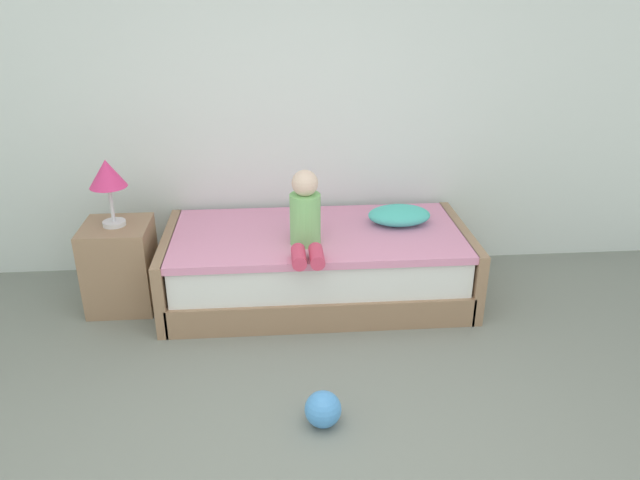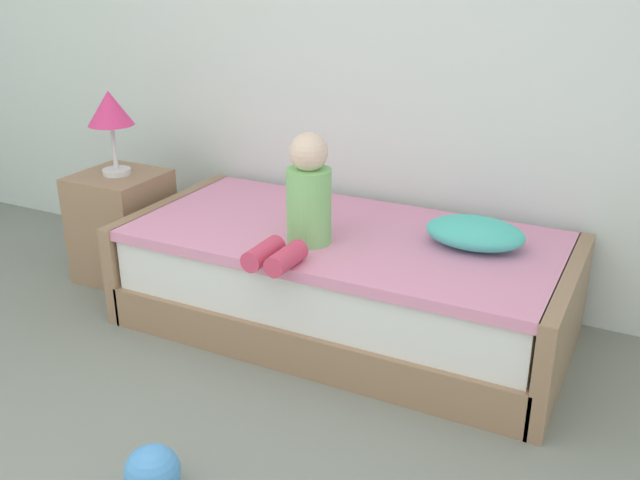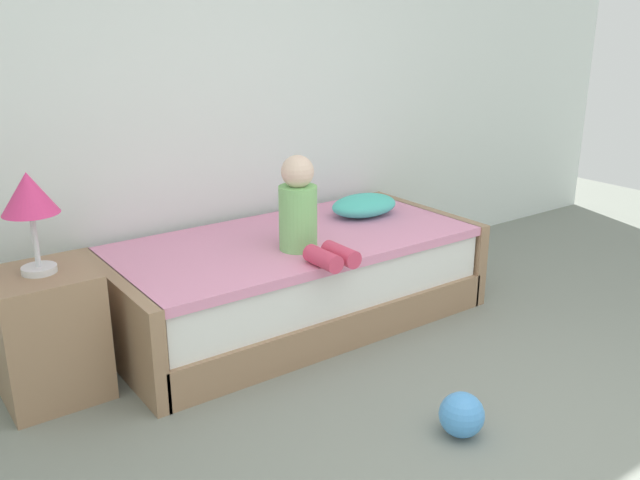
{
  "view_description": "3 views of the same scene",
  "coord_description": "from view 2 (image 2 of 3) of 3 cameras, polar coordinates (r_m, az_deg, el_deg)",
  "views": [
    {
      "loc": [
        -0.19,
        -1.82,
        2.15
      ],
      "look_at": [
        0.09,
        1.75,
        0.55
      ],
      "focal_mm": 34.03,
      "sensor_mm": 36.0,
      "label": 1
    },
    {
      "loc": [
        1.39,
        -0.8,
        1.71
      ],
      "look_at": [
        0.09,
        1.75,
        0.55
      ],
      "focal_mm": 39.87,
      "sensor_mm": 36.0,
      "label": 2
    },
    {
      "loc": [
        -1.88,
        -0.97,
        1.67
      ],
      "look_at": [
        0.09,
        1.75,
        0.55
      ],
      "focal_mm": 37.89,
      "sensor_mm": 36.0,
      "label": 3
    }
  ],
  "objects": [
    {
      "name": "bed",
      "position": [
        3.42,
        1.9,
        -3.31
      ],
      "size": [
        2.11,
        1.0,
        0.5
      ],
      "color": "#997556",
      "rests_on": "ground"
    },
    {
      "name": "pillow",
      "position": [
        3.2,
        12.33,
        0.56
      ],
      "size": [
        0.44,
        0.3,
        0.13
      ],
      "primitive_type": "ellipsoid",
      "color": "#4CCCBC",
      "rests_on": "bed"
    },
    {
      "name": "wall_rear",
      "position": [
        3.68,
        4.98,
        17.94
      ],
      "size": [
        7.2,
        0.1,
        2.9
      ],
      "primitive_type": "cube",
      "color": "silver",
      "rests_on": "ground"
    },
    {
      "name": "toy_ball",
      "position": [
        2.57,
        -13.3,
        -17.67
      ],
      "size": [
        0.19,
        0.19,
        0.19
      ],
      "primitive_type": "sphere",
      "color": "#4C99E5",
      "rests_on": "ground"
    },
    {
      "name": "table_lamp",
      "position": [
        3.92,
        -16.5,
        9.8
      ],
      "size": [
        0.24,
        0.24,
        0.45
      ],
      "color": "silver",
      "rests_on": "nightstand"
    },
    {
      "name": "nightstand",
      "position": [
        4.1,
        -15.54,
        1.09
      ],
      "size": [
        0.44,
        0.44,
        0.6
      ],
      "primitive_type": "cube",
      "color": "#997556",
      "rests_on": "ground"
    },
    {
      "name": "child_figure",
      "position": [
        3.09,
        -1.37,
        3.08
      ],
      "size": [
        0.2,
        0.51,
        0.5
      ],
      "color": "#7FC672",
      "rests_on": "bed"
    }
  ]
}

